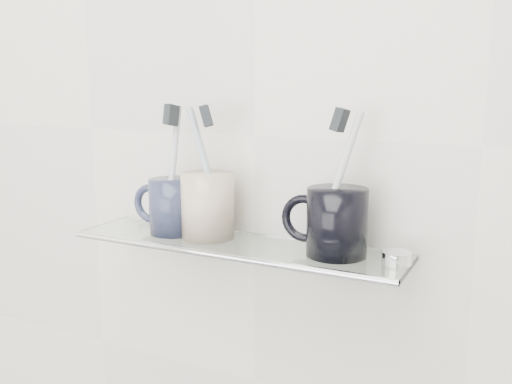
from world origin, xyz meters
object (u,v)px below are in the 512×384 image
Objects in this scene: mug_right at (337,222)px; mug_center at (208,206)px; mug_left at (174,206)px; shelf_glass at (236,245)px.

mug_center is at bearing -176.98° from mug_right.
mug_left is at bearing -175.40° from mug_center.
mug_right is at bearing 21.38° from mug_left.
mug_left is 0.92× the size of mug_right.
mug_center is (-0.05, 0.00, 0.05)m from shelf_glass.
shelf_glass is 0.16m from mug_right.
mug_left reaches higher than shelf_glass.
mug_right is (0.15, 0.00, 0.05)m from shelf_glass.
shelf_glass is 0.12m from mug_left.
mug_center is at bearing 174.23° from shelf_glass.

